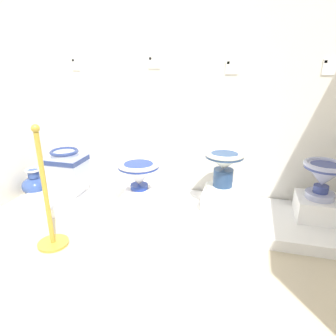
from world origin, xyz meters
The scene contains 17 objects.
ground_plane centered at (1.90, 0.67, -0.01)m, with size 5.81×5.34×0.02m, color beige.
wall_back centered at (1.90, 2.57, 1.62)m, with size 4.01×0.06×3.24m, color silver.
display_platform centered at (1.90, 2.11, 0.05)m, with size 3.40×0.81×0.10m, color white.
plinth_block_tall_cobalt centered at (0.64, 2.10, 0.13)m, with size 0.31×0.33×0.06m, color white.
antique_toilet_tall_cobalt centered at (0.64, 2.10, 0.39)m, with size 0.40×0.33×0.43m.
plinth_block_squat_floral centered at (1.49, 2.06, 0.16)m, with size 0.31×0.35×0.11m, color white.
antique_toilet_squat_floral centered at (1.49, 2.06, 0.43)m, with size 0.42×0.42×0.34m.
plinth_block_broad_patterned centered at (2.30, 2.20, 0.19)m, with size 0.36×0.34×0.18m, color white.
antique_toilet_broad_patterned centered at (2.30, 2.20, 0.54)m, with size 0.38×0.38×0.40m.
plinth_block_pale_glazed centered at (3.18, 2.21, 0.20)m, with size 0.37×0.37×0.20m, color white.
antique_toilet_pale_glazed centered at (3.18, 2.21, 0.53)m, with size 0.36×0.36×0.34m.
info_placard_first centered at (0.62, 2.53, 1.44)m, with size 0.09×0.01×0.13m.
info_placard_second centered at (1.52, 2.53, 1.46)m, with size 0.13×0.01×0.12m.
info_placard_third centered at (2.29, 2.53, 1.42)m, with size 0.12×0.01×0.13m.
info_placard_fourth centered at (3.14, 2.53, 1.43)m, with size 0.11×0.01×0.14m.
decorative_vase_corner centered at (0.20, 2.11, 0.15)m, with size 0.29×0.29×0.34m.
stanchion_post_near_left centered at (0.97, 1.32, 0.31)m, with size 0.26×0.26×1.04m.
Camera 1 is at (2.47, -0.51, 1.49)m, focal length 31.68 mm.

